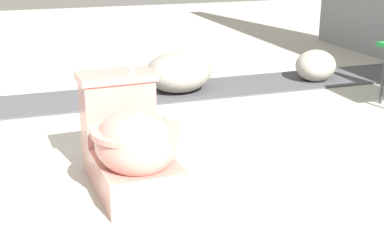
% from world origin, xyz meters
% --- Properties ---
extents(ground_plane, '(14.00, 14.00, 0.00)m').
position_xyz_m(ground_plane, '(0.00, 0.00, 0.00)').
color(ground_plane, '#B7B2A8').
extents(gravel_strip, '(0.56, 8.00, 0.01)m').
position_xyz_m(gravel_strip, '(-1.39, 0.50, 0.01)').
color(gravel_strip, '#4C4C51').
rests_on(gravel_strip, ground).
extents(toilet, '(0.65, 0.41, 0.52)m').
position_xyz_m(toilet, '(0.11, 0.17, 0.22)').
color(toilet, tan).
rests_on(toilet, ground).
extents(boulder_near, '(0.71, 0.71, 0.30)m').
position_xyz_m(boulder_near, '(-1.41, 0.88, 0.15)').
color(boulder_near, gray).
rests_on(boulder_near, ground).
extents(boulder_far, '(0.50, 0.49, 0.26)m').
position_xyz_m(boulder_far, '(-1.36, 2.04, 0.13)').
color(boulder_far, '#ADA899').
rests_on(boulder_far, ground).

